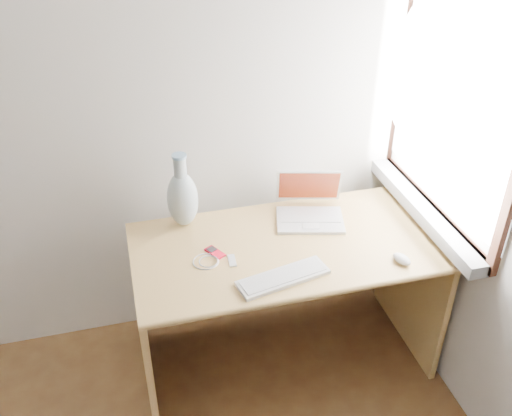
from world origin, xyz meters
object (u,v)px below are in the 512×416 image
object	(u,v)px
laptop	(308,208)
vase	(182,197)
desk	(280,269)
external_keyboard	(283,277)

from	to	relation	value
laptop	vase	size ratio (longest dim) A/B	0.98
desk	laptop	size ratio (longest dim) A/B	3.86
vase	desk	bearing A→B (deg)	-24.43
laptop	desk	bearing A→B (deg)	-132.71
external_keyboard	desk	bearing A→B (deg)	62.37
desk	laptop	world-z (taller)	laptop
desk	laptop	xyz separation A→B (m)	(0.16, 0.10, 0.26)
vase	laptop	bearing A→B (deg)	-8.80
laptop	vase	distance (m)	0.59
external_keyboard	vase	xyz separation A→B (m)	(-0.33, 0.50, 0.14)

